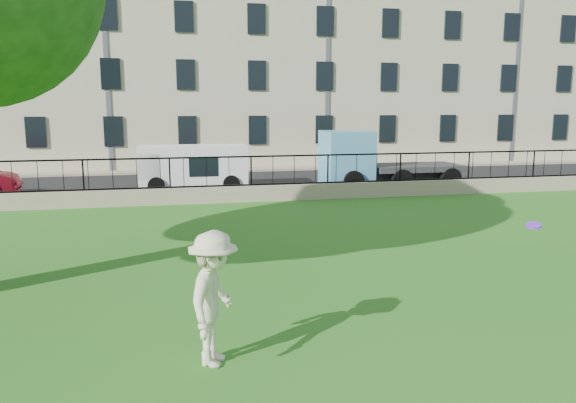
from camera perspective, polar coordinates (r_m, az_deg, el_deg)
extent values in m
plane|color=#286D1A|center=(9.99, 6.71, -11.55)|extent=(120.00, 120.00, 0.00)
cube|color=gray|center=(21.27, -3.74, 0.83)|extent=(50.00, 0.40, 0.60)
cube|color=black|center=(21.22, -3.75, 1.71)|extent=(50.00, 0.05, 0.06)
cube|color=black|center=(21.10, -3.78, 4.58)|extent=(50.00, 0.05, 0.06)
cube|color=black|center=(25.93, -5.27, 1.78)|extent=(60.00, 9.00, 0.01)
cube|color=gray|center=(31.05, -6.44, 3.20)|extent=(60.00, 1.40, 0.12)
cube|color=#BDB896|center=(36.63, -7.57, 14.27)|extent=(56.00, 10.00, 13.00)
imported|color=beige|center=(8.01, -7.54, -9.73)|extent=(1.13, 1.42, 1.92)
cylinder|color=#6E26DA|center=(10.89, 23.69, -2.23)|extent=(0.30, 0.31, 0.12)
cube|color=white|center=(24.36, -9.61, 3.40)|extent=(4.54, 1.82, 1.90)
cube|color=#57A3CD|center=(25.20, 10.23, 4.28)|extent=(5.96, 2.13, 2.50)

